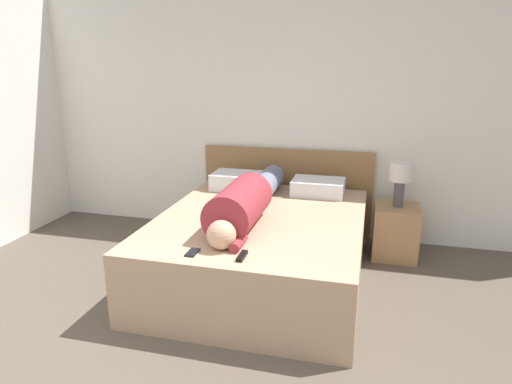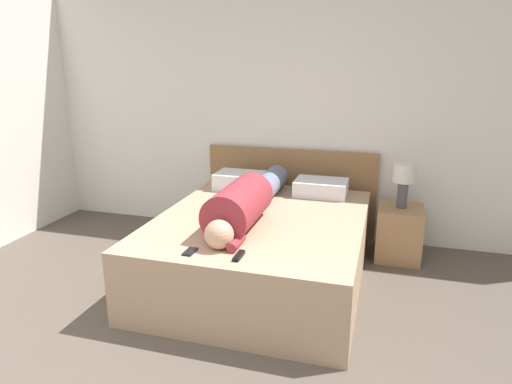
# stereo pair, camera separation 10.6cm
# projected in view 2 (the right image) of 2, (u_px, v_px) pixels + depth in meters

# --- Properties ---
(wall_back) EXTENTS (6.40, 0.06, 2.60)m
(wall_back) POSITION_uv_depth(u_px,v_px,m) (288.00, 109.00, 4.58)
(wall_back) COLOR white
(wall_back) RESTS_ON ground_plane
(bed) EXTENTS (1.63, 1.98, 0.56)m
(bed) POSITION_uv_depth(u_px,v_px,m) (261.00, 249.00, 3.77)
(bed) COLOR tan
(bed) RESTS_ON ground_plane
(headboard) EXTENTS (1.75, 0.04, 0.91)m
(headboard) POSITION_uv_depth(u_px,v_px,m) (290.00, 192.00, 4.74)
(headboard) COLOR olive
(headboard) RESTS_ON ground_plane
(nightstand) EXTENTS (0.40, 0.42, 0.49)m
(nightstand) POSITION_uv_depth(u_px,v_px,m) (399.00, 233.00, 4.19)
(nightstand) COLOR #A37A51
(nightstand) RESTS_ON ground_plane
(table_lamp) EXTENTS (0.20, 0.20, 0.41)m
(table_lamp) POSITION_uv_depth(u_px,v_px,m) (404.00, 178.00, 4.05)
(table_lamp) COLOR #4C4C51
(table_lamp) RESTS_ON nightstand
(person_lying) EXTENTS (0.35, 1.74, 0.35)m
(person_lying) POSITION_uv_depth(u_px,v_px,m) (247.00, 201.00, 3.61)
(person_lying) COLOR tan
(person_lying) RESTS_ON bed
(pillow_near_headboard) EXTENTS (0.51, 0.35, 0.16)m
(pillow_near_headboard) POSITION_uv_depth(u_px,v_px,m) (242.00, 181.00, 4.47)
(pillow_near_headboard) COLOR white
(pillow_near_headboard) RESTS_ON bed
(pillow_second) EXTENTS (0.48, 0.35, 0.14)m
(pillow_second) POSITION_uv_depth(u_px,v_px,m) (321.00, 188.00, 4.26)
(pillow_second) COLOR white
(pillow_second) RESTS_ON bed
(tv_remote) EXTENTS (0.04, 0.15, 0.02)m
(tv_remote) POSITION_uv_depth(u_px,v_px,m) (239.00, 256.00, 2.93)
(tv_remote) COLOR black
(tv_remote) RESTS_ON bed
(cell_phone) EXTENTS (0.06, 0.13, 0.01)m
(cell_phone) POSITION_uv_depth(u_px,v_px,m) (190.00, 252.00, 3.00)
(cell_phone) COLOR black
(cell_phone) RESTS_ON bed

